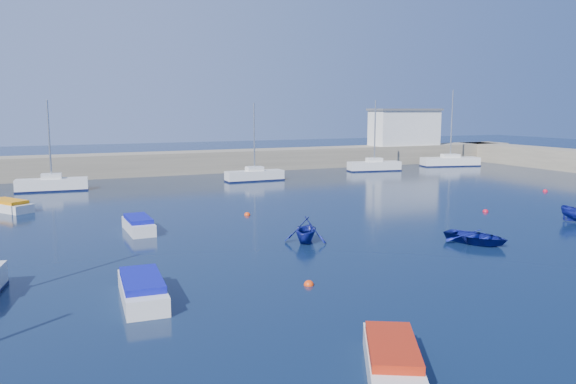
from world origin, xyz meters
name	(u,v)px	position (x,y,z in m)	size (l,w,h in m)	color
ground	(446,264)	(0.00, 0.00, 0.00)	(220.00, 220.00, 0.00)	#0C1A34
back_wall	(204,162)	(0.00, 46.00, 1.30)	(96.00, 4.50, 2.60)	gray
right_arm	(552,158)	(44.00, 32.00, 1.30)	(4.50, 32.00, 2.60)	gray
harbor_office	(404,128)	(30.00, 46.00, 5.10)	(10.00, 4.00, 5.00)	silver
sailboat_5	(52,184)	(-17.83, 36.04, 0.67)	(6.63, 2.32, 8.68)	silver
sailboat_6	(255,175)	(2.76, 35.38, 0.62)	(6.44, 1.86, 8.50)	silver
sailboat_7	(374,166)	(20.26, 38.61, 0.66)	(6.94, 2.93, 8.92)	silver
sailboat_8	(450,161)	(33.29, 39.65, 0.66)	(8.32, 4.04, 10.41)	silver
motorboat_0	(142,289)	(-15.16, 0.60, 0.49)	(1.91, 4.75, 1.04)	silver
motorboat_1	(138,225)	(-13.17, 14.06, 0.47)	(1.55, 4.13, 1.00)	silver
motorboat_2	(8,206)	(-21.19, 25.66, 0.43)	(3.74, 4.53, 0.91)	silver
motorboat_3	(392,359)	(-9.42, -8.99, 0.47)	(3.36, 4.48, 1.00)	silver
dinghy_center	(476,237)	(4.50, 2.80, 0.39)	(2.66, 3.73, 0.77)	navy
dinghy_left	(306,230)	(-4.55, 7.08, 0.76)	(2.49, 2.89, 1.52)	navy
buoy_0	(309,285)	(-7.97, -0.34, 0.00)	(0.46, 0.46, 0.46)	red
buoy_1	(485,212)	(12.38, 10.45, 0.00)	(0.44, 0.44, 0.44)	#B20D23
buoy_3	(247,215)	(-4.83, 16.60, 0.00)	(0.47, 0.47, 0.47)	red
buoy_4	(545,192)	(25.40, 16.45, 0.00)	(0.46, 0.46, 0.46)	#B20D23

